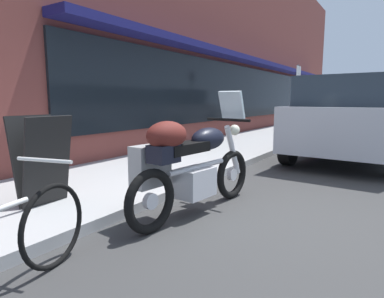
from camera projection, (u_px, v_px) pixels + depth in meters
The scene contains 8 objects.
ground_plane at pixel (276, 214), 3.74m from camera, with size 80.00×80.00×0.00m, color #373737.
storefront_building at pixel (251, 39), 12.53m from camera, with size 25.30×0.90×7.28m.
sidewalk_curb at pixel (286, 132), 12.61m from camera, with size 30.00×2.43×0.12m.
touring_motorcycle at pixel (188, 163), 3.62m from camera, with size 2.11×0.81×1.40m.
parked_minivan at pixel (357, 117), 7.09m from camera, with size 4.81×2.38×1.72m.
sandwich_board_sign at pixel (42, 160), 3.68m from camera, with size 0.55×0.42×0.99m.
parking_sign_pole at pixel (297, 94), 10.49m from camera, with size 0.44×0.07×2.26m.
parked_car_down_block at pixel (366, 111), 10.98m from camera, with size 4.73×2.39×1.74m.
Camera 1 is at (-3.54, -1.11, 1.29)m, focal length 30.89 mm.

